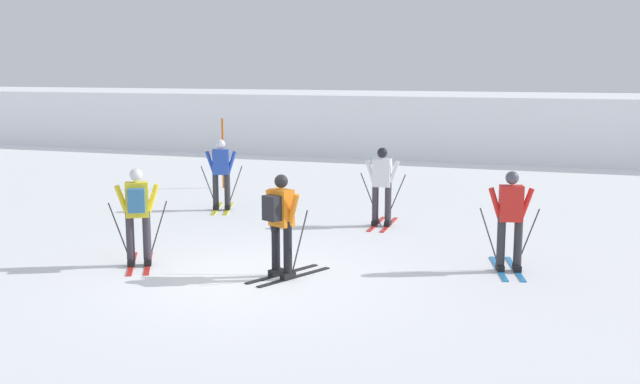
% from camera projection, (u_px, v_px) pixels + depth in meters
% --- Properties ---
extents(ground_plane, '(120.00, 120.00, 0.00)m').
position_uv_depth(ground_plane, '(251.00, 279.00, 12.36)').
color(ground_plane, white).
extents(far_snow_ridge, '(80.00, 6.48, 2.34)m').
position_uv_depth(far_snow_ridge, '(449.00, 123.00, 30.38)').
color(far_snow_ridge, white).
rests_on(far_snow_ridge, ground).
extents(skier_orange, '(1.01, 1.61, 1.71)m').
position_uv_depth(skier_orange, '(281.00, 221.00, 12.28)').
color(skier_orange, black).
rests_on(skier_orange, ground).
extents(skier_red, '(0.98, 1.64, 1.71)m').
position_uv_depth(skier_red, '(510.00, 218.00, 12.69)').
color(skier_red, '#237AC6').
rests_on(skier_red, ground).
extents(skier_white, '(1.00, 1.61, 1.71)m').
position_uv_depth(skier_white, '(382.00, 184.00, 16.34)').
color(skier_white, red).
rests_on(skier_white, ground).
extents(skier_yellow, '(1.09, 1.58, 1.71)m').
position_uv_depth(skier_yellow, '(137.00, 212.00, 13.00)').
color(skier_yellow, red).
rests_on(skier_yellow, ground).
extents(skier_blue, '(0.96, 1.63, 1.71)m').
position_uv_depth(skier_blue, '(221.00, 172.00, 18.17)').
color(skier_blue, gold).
rests_on(skier_blue, ground).
extents(trail_marker_pole, '(0.06, 0.06, 1.98)m').
position_uv_depth(trail_marker_pole, '(223.00, 153.00, 21.52)').
color(trail_marker_pole, '#C65614').
rests_on(trail_marker_pole, ground).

